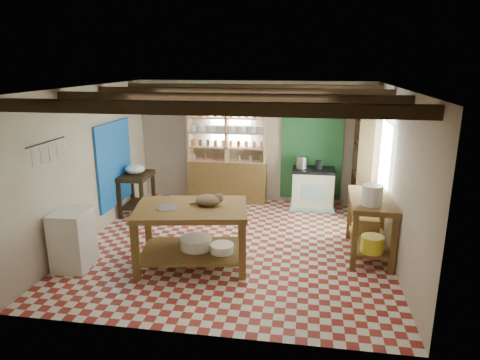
% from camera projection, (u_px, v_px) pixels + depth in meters
% --- Properties ---
extents(floor, '(5.00, 5.00, 0.02)m').
position_uv_depth(floor, '(234.00, 245.00, 7.22)').
color(floor, maroon).
rests_on(floor, ground).
extents(ceiling, '(5.00, 5.00, 0.02)m').
position_uv_depth(ceiling, '(233.00, 88.00, 6.53)').
color(ceiling, '#4B4C51').
rests_on(ceiling, wall_back).
extents(wall_back, '(5.00, 0.04, 2.60)m').
position_uv_depth(wall_back, '(254.00, 142.00, 9.25)').
color(wall_back, '#BDAF98').
rests_on(wall_back, floor).
extents(wall_front, '(5.00, 0.04, 2.60)m').
position_uv_depth(wall_front, '(193.00, 227.00, 4.49)').
color(wall_front, '#BDAF98').
rests_on(wall_front, floor).
extents(wall_left, '(0.04, 5.00, 2.60)m').
position_uv_depth(wall_left, '(89.00, 164.00, 7.26)').
color(wall_left, '#BDAF98').
rests_on(wall_left, floor).
extents(wall_right, '(0.04, 5.00, 2.60)m').
position_uv_depth(wall_right, '(396.00, 176.00, 6.49)').
color(wall_right, '#BDAF98').
rests_on(wall_right, floor).
extents(ceiling_beams, '(5.00, 3.80, 0.15)m').
position_uv_depth(ceiling_beams, '(233.00, 96.00, 6.56)').
color(ceiling_beams, black).
rests_on(ceiling_beams, ceiling).
extents(blue_wall_patch, '(0.04, 1.40, 1.60)m').
position_uv_depth(blue_wall_patch, '(115.00, 164.00, 8.16)').
color(blue_wall_patch, blue).
rests_on(blue_wall_patch, wall_left).
extents(green_wall_patch, '(1.30, 0.04, 2.30)m').
position_uv_depth(green_wall_patch, '(312.00, 146.00, 9.05)').
color(green_wall_patch, '#22552B').
rests_on(green_wall_patch, wall_back).
extents(window_back, '(0.90, 0.02, 0.80)m').
position_uv_depth(window_back, '(231.00, 123.00, 9.20)').
color(window_back, silver).
rests_on(window_back, wall_back).
extents(window_right, '(0.02, 1.30, 1.20)m').
position_uv_depth(window_right, '(384.00, 156.00, 7.42)').
color(window_right, silver).
rests_on(window_right, wall_right).
extents(utensil_rail, '(0.06, 0.90, 0.28)m').
position_uv_depth(utensil_rail, '(47.00, 151.00, 5.98)').
color(utensil_rail, black).
rests_on(utensil_rail, wall_left).
extents(pot_rack, '(0.86, 0.12, 0.36)m').
position_uv_depth(pot_rack, '(314.00, 104.00, 8.40)').
color(pot_rack, black).
rests_on(pot_rack, ceiling).
extents(shelving_unit, '(1.70, 0.34, 2.20)m').
position_uv_depth(shelving_unit, '(227.00, 152.00, 9.21)').
color(shelving_unit, tan).
rests_on(shelving_unit, floor).
extents(tall_rack, '(0.40, 0.86, 2.00)m').
position_uv_depth(tall_rack, '(365.00, 167.00, 8.32)').
color(tall_rack, black).
rests_on(tall_rack, floor).
extents(work_table, '(1.79, 1.35, 0.92)m').
position_uv_depth(work_table, '(192.00, 236.00, 6.40)').
color(work_table, brown).
rests_on(work_table, floor).
extents(stove, '(0.86, 0.58, 0.84)m').
position_uv_depth(stove, '(313.00, 188.00, 8.95)').
color(stove, white).
rests_on(stove, floor).
extents(prep_table, '(0.59, 0.84, 0.83)m').
position_uv_depth(prep_table, '(137.00, 194.00, 8.60)').
color(prep_table, black).
rests_on(prep_table, floor).
extents(white_cabinet, '(0.52, 0.62, 0.88)m').
position_uv_depth(white_cabinet, '(73.00, 239.00, 6.33)').
color(white_cabinet, white).
rests_on(white_cabinet, floor).
extents(right_counter, '(0.70, 1.35, 0.95)m').
position_uv_depth(right_counter, '(370.00, 227.00, 6.73)').
color(right_counter, brown).
rests_on(right_counter, floor).
extents(cat, '(0.45, 0.40, 0.17)m').
position_uv_depth(cat, '(208.00, 200.00, 6.31)').
color(cat, '#7C6448').
rests_on(cat, work_table).
extents(steel_tray, '(0.37, 0.37, 0.02)m').
position_uv_depth(steel_tray, '(167.00, 207.00, 6.22)').
color(steel_tray, '#B8B9C1').
rests_on(steel_tray, work_table).
extents(basin_large, '(0.56, 0.56, 0.17)m').
position_uv_depth(basin_large, '(196.00, 243.00, 6.49)').
color(basin_large, white).
rests_on(basin_large, work_table).
extents(basin_small, '(0.41, 0.41, 0.12)m').
position_uv_depth(basin_small, '(222.00, 248.00, 6.35)').
color(basin_small, white).
rests_on(basin_small, work_table).
extents(kettle_left, '(0.22, 0.22, 0.25)m').
position_uv_depth(kettle_left, '(302.00, 162.00, 8.85)').
color(kettle_left, '#B8B9C1').
rests_on(kettle_left, stove).
extents(kettle_right, '(0.14, 0.14, 0.18)m').
position_uv_depth(kettle_right, '(319.00, 165.00, 8.80)').
color(kettle_right, black).
rests_on(kettle_right, stove).
extents(enamel_bowl, '(0.40, 0.40, 0.19)m').
position_uv_depth(enamel_bowl, '(135.00, 169.00, 8.47)').
color(enamel_bowl, white).
rests_on(enamel_bowl, prep_table).
extents(white_bucket, '(0.31, 0.31, 0.30)m').
position_uv_depth(white_bucket, '(372.00, 195.00, 6.24)').
color(white_bucket, white).
rests_on(white_bucket, right_counter).
extents(wicker_basket, '(0.37, 0.30, 0.25)m').
position_uv_depth(wicker_basket, '(367.00, 225.00, 7.04)').
color(wicker_basket, '#A27A41').
rests_on(wicker_basket, right_counter).
extents(yellow_tub, '(0.35, 0.35, 0.25)m').
position_uv_depth(yellow_tub, '(372.00, 244.00, 6.33)').
color(yellow_tub, yellow).
rests_on(yellow_tub, right_counter).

